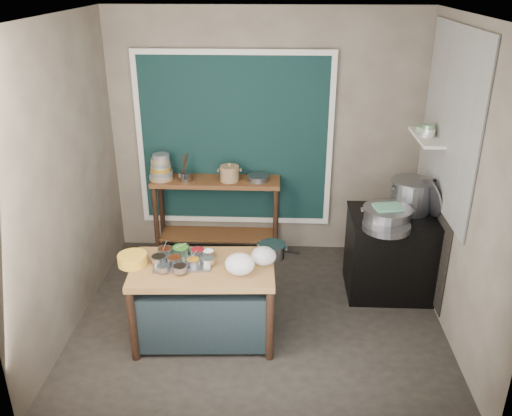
{
  "coord_description": "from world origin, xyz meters",
  "views": [
    {
      "loc": [
        0.17,
        -4.43,
        3.14
      ],
      "look_at": [
        -0.05,
        0.25,
        1.06
      ],
      "focal_mm": 38.0,
      "sensor_mm": 36.0,
      "label": 1
    }
  ],
  "objects_px": {
    "prep_table": "(204,302)",
    "yellow_basin": "(133,260)",
    "stock_pot": "(411,196)",
    "saucepan": "(272,251)",
    "utensil_cup": "(185,176)",
    "condiment_tray": "(183,262)",
    "stove_block": "(392,255)",
    "steamer": "(387,215)",
    "back_counter": "(217,217)",
    "ceramic_crock": "(230,174)"
  },
  "relations": [
    {
      "from": "yellow_basin",
      "to": "ceramic_crock",
      "type": "bearing_deg",
      "value": 65.48
    },
    {
      "from": "steamer",
      "to": "back_counter",
      "type": "bearing_deg",
      "value": 152.58
    },
    {
      "from": "back_counter",
      "to": "condiment_tray",
      "type": "relative_size",
      "value": 2.96
    },
    {
      "from": "prep_table",
      "to": "stock_pot",
      "type": "relative_size",
      "value": 2.92
    },
    {
      "from": "yellow_basin",
      "to": "steamer",
      "type": "distance_m",
      "value": 2.43
    },
    {
      "from": "utensil_cup",
      "to": "stock_pot",
      "type": "distance_m",
      "value": 2.45
    },
    {
      "from": "stock_pot",
      "to": "steamer",
      "type": "height_order",
      "value": "stock_pot"
    },
    {
      "from": "prep_table",
      "to": "saucepan",
      "type": "height_order",
      "value": "saucepan"
    },
    {
      "from": "condiment_tray",
      "to": "steamer",
      "type": "xyz_separation_m",
      "value": [
        1.89,
        0.65,
        0.2
      ]
    },
    {
      "from": "yellow_basin",
      "to": "stock_pot",
      "type": "distance_m",
      "value": 2.79
    },
    {
      "from": "ceramic_crock",
      "to": "steamer",
      "type": "height_order",
      "value": "ceramic_crock"
    },
    {
      "from": "stove_block",
      "to": "ceramic_crock",
      "type": "xyz_separation_m",
      "value": [
        -1.74,
        0.7,
        0.6
      ]
    },
    {
      "from": "stove_block",
      "to": "steamer",
      "type": "distance_m",
      "value": 0.58
    },
    {
      "from": "prep_table",
      "to": "condiment_tray",
      "type": "relative_size",
      "value": 2.55
    },
    {
      "from": "ceramic_crock",
      "to": "steamer",
      "type": "xyz_separation_m",
      "value": [
        1.61,
        -0.88,
        -0.07
      ]
    },
    {
      "from": "saucepan",
      "to": "utensil_cup",
      "type": "bearing_deg",
      "value": 142.06
    },
    {
      "from": "utensil_cup",
      "to": "ceramic_crock",
      "type": "distance_m",
      "value": 0.5
    },
    {
      "from": "saucepan",
      "to": "steamer",
      "type": "bearing_deg",
      "value": 40.32
    },
    {
      "from": "yellow_basin",
      "to": "utensil_cup",
      "type": "bearing_deg",
      "value": 82.05
    },
    {
      "from": "stove_block",
      "to": "saucepan",
      "type": "bearing_deg",
      "value": -150.93
    },
    {
      "from": "saucepan",
      "to": "utensil_cup",
      "type": "xyz_separation_m",
      "value": [
        -1.01,
        1.37,
        0.18
      ]
    },
    {
      "from": "prep_table",
      "to": "yellow_basin",
      "type": "distance_m",
      "value": 0.75
    },
    {
      "from": "back_counter",
      "to": "condiment_tray",
      "type": "bearing_deg",
      "value": -94.49
    },
    {
      "from": "saucepan",
      "to": "ceramic_crock",
      "type": "distance_m",
      "value": 1.49
    },
    {
      "from": "prep_table",
      "to": "back_counter",
      "type": "bearing_deg",
      "value": 89.02
    },
    {
      "from": "stove_block",
      "to": "saucepan",
      "type": "relative_size",
      "value": 3.71
    },
    {
      "from": "utensil_cup",
      "to": "steamer",
      "type": "height_order",
      "value": "utensil_cup"
    },
    {
      "from": "stove_block",
      "to": "condiment_tray",
      "type": "height_order",
      "value": "stove_block"
    },
    {
      "from": "stove_block",
      "to": "yellow_basin",
      "type": "bearing_deg",
      "value": -160.34
    },
    {
      "from": "yellow_basin",
      "to": "ceramic_crock",
      "type": "distance_m",
      "value": 1.74
    },
    {
      "from": "utensil_cup",
      "to": "ceramic_crock",
      "type": "height_order",
      "value": "ceramic_crock"
    },
    {
      "from": "utensil_cup",
      "to": "saucepan",
      "type": "bearing_deg",
      "value": -53.78
    },
    {
      "from": "stove_block",
      "to": "stock_pot",
      "type": "distance_m",
      "value": 0.65
    },
    {
      "from": "utensil_cup",
      "to": "steamer",
      "type": "bearing_deg",
      "value": -22.51
    },
    {
      "from": "saucepan",
      "to": "yellow_basin",
      "type": "bearing_deg",
      "value": -155.25
    },
    {
      "from": "stove_block",
      "to": "ceramic_crock",
      "type": "height_order",
      "value": "ceramic_crock"
    },
    {
      "from": "stove_block",
      "to": "stock_pot",
      "type": "height_order",
      "value": "stock_pot"
    },
    {
      "from": "steamer",
      "to": "stock_pot",
      "type": "bearing_deg",
      "value": 46.62
    },
    {
      "from": "saucepan",
      "to": "back_counter",
      "type": "bearing_deg",
      "value": 131.02
    },
    {
      "from": "ceramic_crock",
      "to": "saucepan",
      "type": "bearing_deg",
      "value": -69.87
    },
    {
      "from": "stove_block",
      "to": "utensil_cup",
      "type": "height_order",
      "value": "utensil_cup"
    },
    {
      "from": "stock_pot",
      "to": "stove_block",
      "type": "bearing_deg",
      "value": -142.71
    },
    {
      "from": "back_counter",
      "to": "yellow_basin",
      "type": "xyz_separation_m",
      "value": [
        -0.56,
        -1.61,
        0.32
      ]
    },
    {
      "from": "ceramic_crock",
      "to": "stock_pot",
      "type": "relative_size",
      "value": 0.53
    },
    {
      "from": "condiment_tray",
      "to": "stock_pot",
      "type": "distance_m",
      "value": 2.38
    },
    {
      "from": "stock_pot",
      "to": "utensil_cup",
      "type": "bearing_deg",
      "value": 166.41
    },
    {
      "from": "stove_block",
      "to": "yellow_basin",
      "type": "xyz_separation_m",
      "value": [
        -2.46,
        -0.88,
        0.37
      ]
    },
    {
      "from": "condiment_tray",
      "to": "utensil_cup",
      "type": "height_order",
      "value": "utensil_cup"
    },
    {
      "from": "stove_block",
      "to": "saucepan",
      "type": "height_order",
      "value": "saucepan"
    },
    {
      "from": "prep_table",
      "to": "saucepan",
      "type": "bearing_deg",
      "value": 14.11
    }
  ]
}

